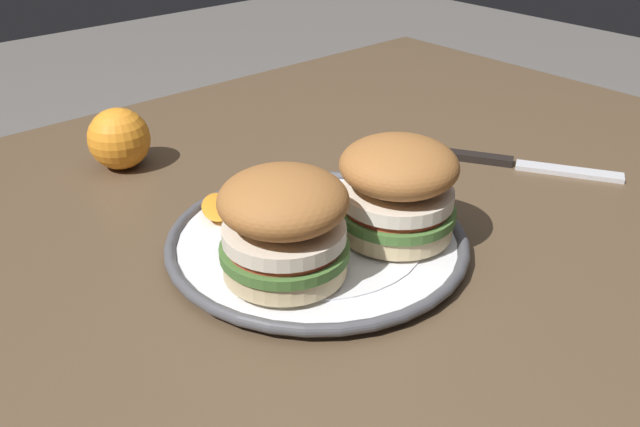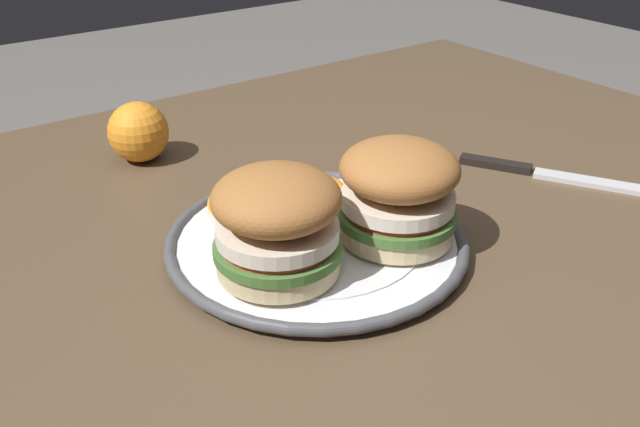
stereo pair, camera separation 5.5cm
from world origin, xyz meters
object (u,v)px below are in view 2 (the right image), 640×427
at_px(whole_orange, 138,132).
at_px(table_knife, 537,173).
at_px(sandwich_half_left, 398,190).
at_px(sandwich_half_right, 277,221).
at_px(dining_table, 304,306).
at_px(dinner_plate, 320,240).

bearing_deg(whole_orange, table_knife, 138.56).
distance_m(sandwich_half_left, sandwich_half_right, 0.13).
distance_m(dining_table, table_knife, 0.34).
bearing_deg(sandwich_half_left, sandwich_half_right, -7.80).
height_order(sandwich_half_right, whole_orange, sandwich_half_right).
height_order(dining_table, table_knife, table_knife).
relative_size(dining_table, sandwich_half_left, 10.64).
height_order(dinner_plate, table_knife, dinner_plate).
bearing_deg(sandwich_half_right, sandwich_half_left, 172.20).
bearing_deg(table_knife, sandwich_half_right, 1.39).
height_order(whole_orange, table_knife, whole_orange).
bearing_deg(sandwich_half_right, whole_orange, -91.74).
bearing_deg(table_knife, dining_table, -8.20).
xyz_separation_m(sandwich_half_left, whole_orange, (0.12, -0.36, -0.03)).
bearing_deg(dining_table, sandwich_half_left, 130.55).
bearing_deg(dinner_plate, sandwich_half_left, 140.61).
xyz_separation_m(dining_table, sandwich_half_left, (-0.06, 0.07, 0.16)).
height_order(dining_table, dinner_plate, dinner_plate).
relative_size(dining_table, sandwich_half_right, 11.69).
xyz_separation_m(sandwich_half_left, table_knife, (-0.26, -0.03, -0.07)).
bearing_deg(whole_orange, sandwich_half_right, 88.26).
xyz_separation_m(whole_orange, table_knife, (-0.38, 0.34, -0.04)).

